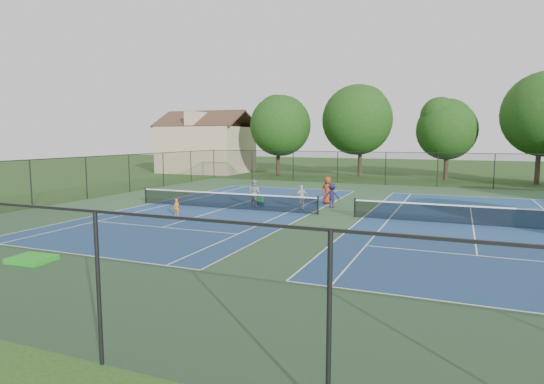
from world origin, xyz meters
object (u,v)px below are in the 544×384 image
at_px(tree_back_b, 361,117).
at_px(tree_back_c, 448,126).
at_px(tree_back_a, 278,122).
at_px(bystander_a, 302,197).
at_px(instructor, 254,193).
at_px(child_player, 177,207).
at_px(bystander_c, 328,190).
at_px(ball_hopper, 260,199).
at_px(bystander_b, 332,196).
at_px(tree_back_d, 542,110).
at_px(clapboard_house, 207,147).
at_px(ball_crate, 260,205).

relative_size(tree_back_b, tree_back_c, 1.19).
distance_m(tree_back_a, bystander_a, 25.25).
bearing_deg(bystander_a, instructor, -37.50).
relative_size(child_player, bystander_a, 0.65).
xyz_separation_m(tree_back_b, instructor, (-1.61, -24.66, -5.74)).
xyz_separation_m(child_player, bystander_c, (6.58, 7.57, 0.42)).
bearing_deg(child_player, instructor, 65.30).
xyz_separation_m(instructor, ball_hopper, (0.38, 0.07, -0.38)).
height_order(instructor, bystander_b, instructor).
bearing_deg(bystander_b, child_player, 41.74).
distance_m(tree_back_a, tree_back_d, 26.01).
distance_m(tree_back_a, tree_back_c, 18.04).
distance_m(tree_back_d, bystander_c, 25.32).
bearing_deg(clapboard_house, ball_hopper, -53.02).
height_order(tree_back_a, child_player, tree_back_a).
bearing_deg(bystander_c, instructor, 34.39).
relative_size(tree_back_a, tree_back_c, 1.09).
height_order(tree_back_c, bystander_a, tree_back_c).
bearing_deg(instructor, tree_back_c, -99.05).
xyz_separation_m(clapboard_house, bystander_c, (21.34, -20.78, -2.19)).
height_order(tree_back_c, ball_crate, tree_back_c).
xyz_separation_m(child_player, ball_crate, (3.00, 4.76, -0.33)).
bearing_deg(tree_back_b, tree_back_d, -6.71).
distance_m(tree_back_c, ball_crate, 26.27).
height_order(bystander_a, ball_crate, bystander_a).
xyz_separation_m(bystander_a, ball_hopper, (-2.66, -0.21, -0.27)).
height_order(tree_back_c, child_player, tree_back_c).
height_order(tree_back_b, clapboard_house, tree_back_b).
bearing_deg(child_player, bystander_b, 44.71).
height_order(child_player, instructor, instructor).
xyz_separation_m(tree_back_a, instructor, (7.39, -22.66, -5.18)).
relative_size(clapboard_house, child_player, 11.25).
relative_size(child_player, ball_crate, 2.47).
bearing_deg(instructor, bystander_b, -147.65).
bearing_deg(bystander_b, instructor, 18.80).
bearing_deg(bystander_a, ball_crate, -38.16).
distance_m(tree_back_d, ball_hopper, 29.72).
bearing_deg(child_player, clapboard_house, 122.03).
bearing_deg(tree_back_c, clapboard_house, -180.00).
bearing_deg(ball_crate, tree_back_d, 51.10).
height_order(child_player, ball_crate, child_player).
bearing_deg(clapboard_house, child_player, -62.49).
bearing_deg(bystander_b, bystander_a, 37.66).
relative_size(tree_back_d, bystander_b, 6.83).
bearing_deg(tree_back_d, tree_back_c, 172.87).
height_order(tree_back_c, bystander_b, tree_back_c).
bearing_deg(tree_back_b, clapboard_house, -176.99).
xyz_separation_m(tree_back_c, tree_back_d, (8.00, -1.00, 1.34)).
distance_m(clapboard_house, child_player, 32.07).
height_order(instructor, bystander_a, instructor).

